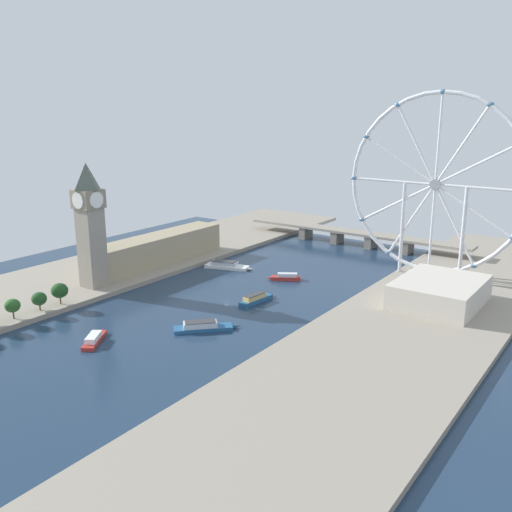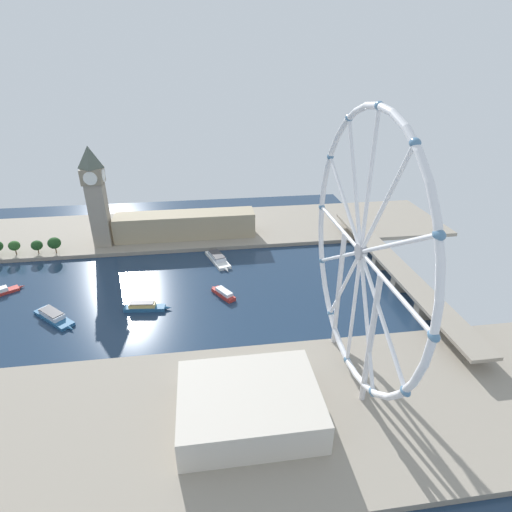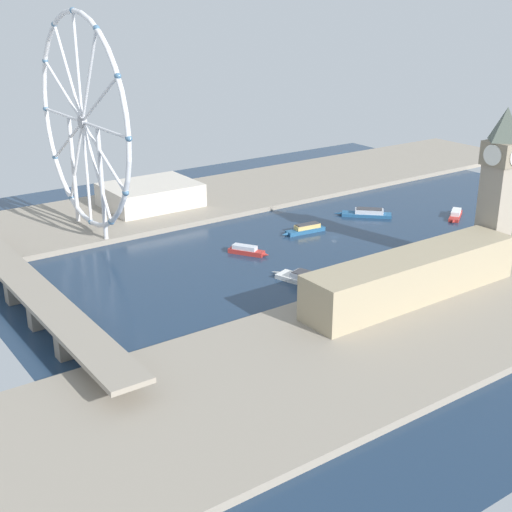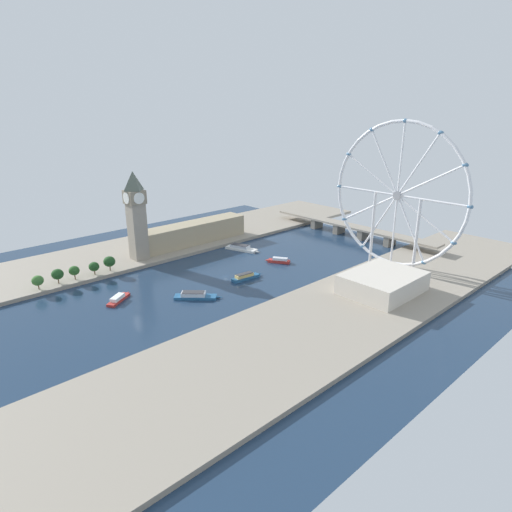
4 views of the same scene
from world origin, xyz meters
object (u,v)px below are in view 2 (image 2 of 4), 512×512
at_px(riverside_hall, 249,404).
at_px(tour_boat_0, 223,293).
at_px(river_bridge, 393,267).
at_px(tour_boat_3, 218,259).
at_px(clock_tower, 96,196).
at_px(tour_boat_2, 145,307).
at_px(parliament_block, 186,225).
at_px(ferris_wheel, 361,253).
at_px(tour_boat_1, 53,316).

xyz_separation_m(riverside_hall, tour_boat_0, (-101.79, -4.00, -8.15)).
distance_m(river_bridge, tour_boat_3, 125.00).
bearing_deg(tour_boat_3, clock_tower, -130.23).
bearing_deg(riverside_hall, river_bridge, 133.89).
bearing_deg(tour_boat_2, parliament_block, 83.18).
bearing_deg(ferris_wheel, tour_boat_3, -156.86).
height_order(riverside_hall, tour_boat_1, riverside_hall).
distance_m(clock_tower, tour_boat_3, 103.86).
distance_m(clock_tower, tour_boat_0, 130.63).
bearing_deg(tour_boat_0, tour_boat_3, -30.87).
height_order(riverside_hall, river_bridge, riverside_hall).
bearing_deg(tour_boat_2, river_bridge, 11.49).
bearing_deg(tour_boat_1, tour_boat_0, 51.12).
distance_m(clock_tower, parliament_block, 71.59).
height_order(parliament_block, tour_boat_0, parliament_block).
bearing_deg(tour_boat_0, riverside_hall, 150.57).
bearing_deg(ferris_wheel, tour_boat_0, -145.39).
relative_size(parliament_block, tour_boat_1, 3.89).
relative_size(clock_tower, tour_boat_1, 2.66).
distance_m(riverside_hall, tour_boat_3, 151.90).
bearing_deg(riverside_hall, tour_boat_0, -177.75).
bearing_deg(river_bridge, tour_boat_3, -110.46).
bearing_deg(tour_boat_2, riverside_hall, -54.69).
height_order(tour_boat_0, tour_boat_3, tour_boat_3).
bearing_deg(ferris_wheel, clock_tower, -139.11).
bearing_deg(parliament_block, tour_boat_1, -35.31).
xyz_separation_m(parliament_block, riverside_hall, (195.58, 28.25, -2.90)).
relative_size(ferris_wheel, tour_boat_2, 4.19).
relative_size(parliament_block, ferris_wheel, 0.94).
xyz_separation_m(riverside_hall, tour_boat_3, (-151.62, -4.70, -7.99)).
height_order(tour_boat_2, tour_boat_3, tour_boat_3).
bearing_deg(tour_boat_3, tour_boat_1, -75.44).
bearing_deg(riverside_hall, tour_boat_2, -150.70).
relative_size(ferris_wheel, tour_boat_1, 4.14).
xyz_separation_m(tour_boat_0, tour_boat_3, (-49.83, -0.71, 0.16)).
bearing_deg(clock_tower, parliament_block, 96.43).
height_order(parliament_block, tour_boat_2, parliament_block).
distance_m(ferris_wheel, tour_boat_2, 137.52).
bearing_deg(river_bridge, riverside_hall, -46.11).
bearing_deg(tour_boat_0, parliament_block, -17.18).
distance_m(tour_boat_0, tour_boat_1, 100.03).
distance_m(clock_tower, river_bridge, 222.81).
distance_m(river_bridge, tour_boat_1, 216.41).
height_order(riverside_hall, tour_boat_2, riverside_hall).
distance_m(tour_boat_1, tour_boat_2, 51.58).
height_order(ferris_wheel, tour_boat_1, ferris_wheel).
xyz_separation_m(ferris_wheel, tour_boat_2, (-68.78, -101.83, -61.76)).
bearing_deg(tour_boat_1, tour_boat_3, 76.30).
relative_size(tour_boat_2, tour_boat_3, 0.78).
height_order(river_bridge, tour_boat_2, river_bridge).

